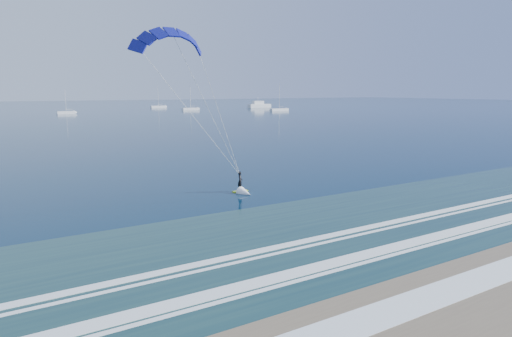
{
  "coord_description": "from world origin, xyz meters",
  "views": [
    {
      "loc": [
        -23.48,
        -13.69,
        10.06
      ],
      "look_at": [
        -0.99,
        22.55,
        2.7
      ],
      "focal_mm": 32.0,
      "sensor_mm": 36.0,
      "label": 1
    }
  ],
  "objects_px": {
    "sailboat_4": "(158,107)",
    "sailboat_6": "(279,110)",
    "sailboat_3": "(66,112)",
    "motor_yacht": "(259,105)",
    "sailboat_5": "(191,109)",
    "kitesurfer_rig": "(208,108)"
  },
  "relations": [
    {
      "from": "sailboat_4",
      "to": "sailboat_3",
      "type": "bearing_deg",
      "value": -141.17
    },
    {
      "from": "motor_yacht",
      "to": "sailboat_6",
      "type": "distance_m",
      "value": 43.6
    },
    {
      "from": "sailboat_5",
      "to": "sailboat_6",
      "type": "height_order",
      "value": "sailboat_6"
    },
    {
      "from": "sailboat_4",
      "to": "sailboat_6",
      "type": "xyz_separation_m",
      "value": [
        36.09,
        -69.32,
        0.01
      ]
    },
    {
      "from": "sailboat_4",
      "to": "sailboat_6",
      "type": "height_order",
      "value": "sailboat_6"
    },
    {
      "from": "sailboat_3",
      "to": "motor_yacht",
      "type": "bearing_deg",
      "value": 9.44
    },
    {
      "from": "sailboat_5",
      "to": "sailboat_6",
      "type": "xyz_separation_m",
      "value": [
        33.1,
        -30.8,
        0.01
      ]
    },
    {
      "from": "kitesurfer_rig",
      "to": "sailboat_4",
      "type": "relative_size",
      "value": 1.33
    },
    {
      "from": "motor_yacht",
      "to": "sailboat_3",
      "type": "xyz_separation_m",
      "value": [
        -107.63,
        -17.9,
        -0.83
      ]
    },
    {
      "from": "kitesurfer_rig",
      "to": "sailboat_6",
      "type": "relative_size",
      "value": 1.23
    },
    {
      "from": "kitesurfer_rig",
      "to": "sailboat_3",
      "type": "relative_size",
      "value": 1.55
    },
    {
      "from": "sailboat_5",
      "to": "sailboat_6",
      "type": "bearing_deg",
      "value": -42.94
    },
    {
      "from": "sailboat_4",
      "to": "sailboat_6",
      "type": "distance_m",
      "value": 78.15
    },
    {
      "from": "motor_yacht",
      "to": "sailboat_6",
      "type": "bearing_deg",
      "value": -109.2
    },
    {
      "from": "motor_yacht",
      "to": "sailboat_4",
      "type": "relative_size",
      "value": 1.14
    },
    {
      "from": "sailboat_4",
      "to": "sailboat_6",
      "type": "bearing_deg",
      "value": -62.5
    },
    {
      "from": "sailboat_4",
      "to": "sailboat_5",
      "type": "height_order",
      "value": "sailboat_4"
    },
    {
      "from": "kitesurfer_rig",
      "to": "motor_yacht",
      "type": "distance_m",
      "value": 224.93
    },
    {
      "from": "motor_yacht",
      "to": "sailboat_5",
      "type": "xyz_separation_m",
      "value": [
        -47.44,
        -10.37,
        -0.82
      ]
    },
    {
      "from": "sailboat_3",
      "to": "sailboat_4",
      "type": "xyz_separation_m",
      "value": [
        57.21,
        46.05,
        0.01
      ]
    },
    {
      "from": "sailboat_6",
      "to": "kitesurfer_rig",
      "type": "bearing_deg",
      "value": -126.7
    },
    {
      "from": "sailboat_3",
      "to": "sailboat_4",
      "type": "relative_size",
      "value": 0.85
    }
  ]
}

